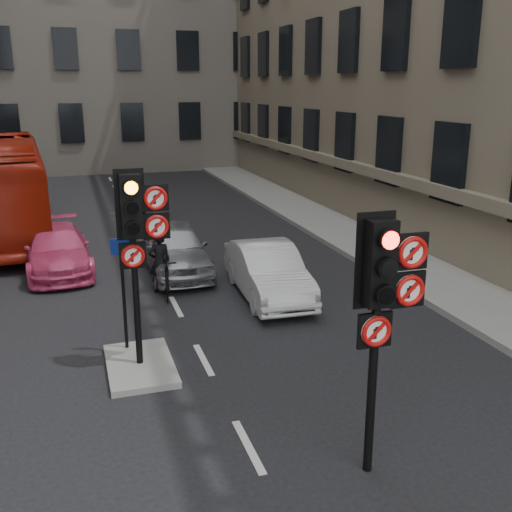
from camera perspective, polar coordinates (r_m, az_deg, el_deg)
pavement_right at (r=20.29m, az=10.72°, el=1.45°), size 3.00×50.00×0.16m
centre_island at (r=11.49m, az=-10.97°, el=-10.18°), size 1.20×2.00×0.12m
building_far at (r=43.63m, az=-15.56°, el=21.90°), size 30.00×14.00×20.00m
signal_near at (r=7.69m, az=12.09°, el=-3.25°), size 0.91×0.40×3.58m
signal_far at (r=10.61m, az=-11.25°, el=2.78°), size 0.91×0.40×3.58m
car_silver at (r=16.79m, az=-7.73°, el=0.74°), size 1.68×4.13×1.40m
car_white at (r=14.74m, az=1.13°, el=-1.46°), size 1.56×4.03×1.31m
car_pink at (r=17.74m, az=-18.40°, el=0.60°), size 1.99×4.36×1.24m
bus_red at (r=23.09m, az=-23.10°, el=6.14°), size 3.52×11.92×3.28m
motorcycle at (r=15.04m, az=-8.50°, el=-1.87°), size 0.72×1.74×1.02m
motorcyclist at (r=15.27m, az=-9.17°, el=-0.57°), size 0.60×0.42×1.56m
info_sign at (r=11.61m, az=-12.58°, el=-2.09°), size 0.38×0.15×2.21m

